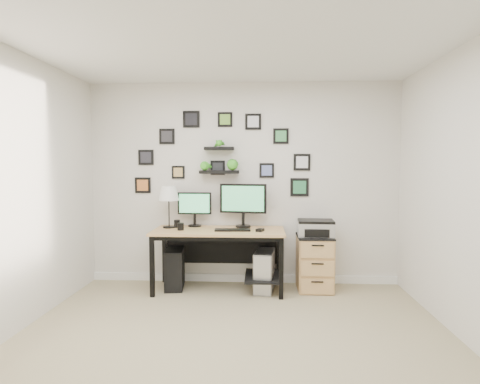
# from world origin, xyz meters

# --- Properties ---
(room) EXTENTS (4.00, 4.00, 4.00)m
(room) POSITION_xyz_m (0.00, 1.98, 0.05)
(room) COLOR tan
(room) RESTS_ON ground
(desk) EXTENTS (1.60, 0.70, 0.75)m
(desk) POSITION_xyz_m (-0.24, 1.67, 0.63)
(desk) COLOR tan
(desk) RESTS_ON ground
(monitor_left) EXTENTS (0.43, 0.17, 0.44)m
(monitor_left) POSITION_xyz_m (-0.62, 1.87, 1.01)
(monitor_left) COLOR black
(monitor_left) RESTS_ON desk
(monitor_right) EXTENTS (0.59, 0.21, 0.55)m
(monitor_right) POSITION_xyz_m (0.01, 1.84, 1.08)
(monitor_right) COLOR black
(monitor_right) RESTS_ON desk
(keyboard) EXTENTS (0.44, 0.16, 0.02)m
(keyboard) POSITION_xyz_m (-0.11, 1.56, 0.76)
(keyboard) COLOR black
(keyboard) RESTS_ON desk
(mouse) EXTENTS (0.11, 0.13, 0.03)m
(mouse) POSITION_xyz_m (0.22, 1.54, 0.77)
(mouse) COLOR black
(mouse) RESTS_ON desk
(table_lamp) EXTENTS (0.26, 0.26, 0.52)m
(table_lamp) POSITION_xyz_m (-0.92, 1.76, 1.17)
(table_lamp) COLOR black
(table_lamp) RESTS_ON desk
(mug) EXTENTS (0.08, 0.08, 0.09)m
(mug) POSITION_xyz_m (-0.74, 1.57, 0.79)
(mug) COLOR black
(mug) RESTS_ON desk
(pen_cup) EXTENTS (0.08, 0.08, 0.10)m
(pen_cup) POSITION_xyz_m (-0.83, 1.78, 0.80)
(pen_cup) COLOR black
(pen_cup) RESTS_ON desk
(pc_tower_black) EXTENTS (0.28, 0.51, 0.49)m
(pc_tower_black) POSITION_xyz_m (-0.85, 1.70, 0.24)
(pc_tower_black) COLOR black
(pc_tower_black) RESTS_ON ground
(pc_tower_grey) EXTENTS (0.28, 0.52, 0.49)m
(pc_tower_grey) POSITION_xyz_m (0.28, 1.64, 0.24)
(pc_tower_grey) COLOR gray
(pc_tower_grey) RESTS_ON ground
(file_cabinet) EXTENTS (0.43, 0.53, 0.67)m
(file_cabinet) POSITION_xyz_m (0.90, 1.72, 0.34)
(file_cabinet) COLOR tan
(file_cabinet) RESTS_ON ground
(printer) EXTENTS (0.44, 0.37, 0.20)m
(printer) POSITION_xyz_m (0.91, 1.71, 0.77)
(printer) COLOR silver
(printer) RESTS_ON file_cabinet
(wall_decor) EXTENTS (2.29, 0.18, 1.10)m
(wall_decor) POSITION_xyz_m (-0.27, 1.93, 1.66)
(wall_decor) COLOR black
(wall_decor) RESTS_ON ground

